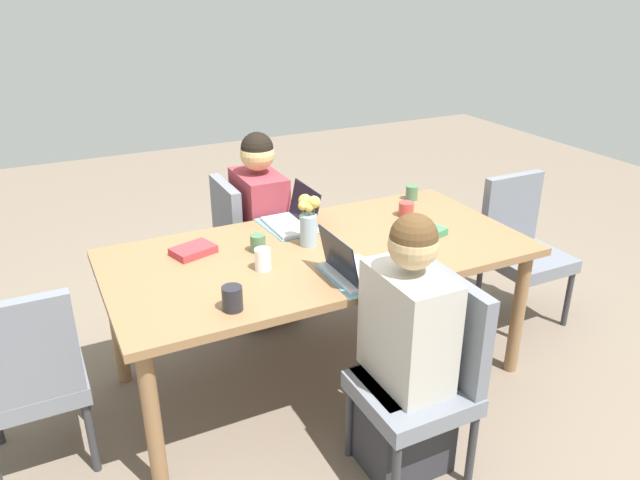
% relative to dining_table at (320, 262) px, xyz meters
% --- Properties ---
extents(ground_plane, '(10.00, 10.00, 0.00)m').
position_rel_dining_table_xyz_m(ground_plane, '(0.00, 0.00, -0.68)').
color(ground_plane, '#756656').
extents(dining_table, '(2.10, 1.02, 0.76)m').
position_rel_dining_table_xyz_m(dining_table, '(0.00, 0.00, 0.00)').
color(dining_table, olive).
rests_on(dining_table, ground_plane).
extents(chair_far_left_near, '(0.44, 0.44, 0.90)m').
position_rel_dining_table_xyz_m(chair_far_left_near, '(-0.11, 0.79, -0.18)').
color(chair_far_left_near, slate).
rests_on(chair_far_left_near, ground_plane).
extents(person_far_left_near, '(0.36, 0.40, 1.19)m').
position_rel_dining_table_xyz_m(person_far_left_near, '(-0.04, 0.73, -0.16)').
color(person_far_left_near, '#2D2D33').
rests_on(person_far_left_near, ground_plane).
extents(chair_near_left_mid, '(0.44, 0.44, 0.90)m').
position_rel_dining_table_xyz_m(chair_near_left_mid, '(0.11, -0.79, -0.18)').
color(chair_near_left_mid, slate).
rests_on(chair_near_left_mid, ground_plane).
extents(person_near_left_mid, '(0.36, 0.40, 1.19)m').
position_rel_dining_table_xyz_m(person_near_left_mid, '(0.04, -0.73, -0.16)').
color(person_near_left_mid, '#2D2D33').
rests_on(person_near_left_mid, ground_plane).
extents(chair_head_right_left_far, '(0.44, 0.44, 0.90)m').
position_rel_dining_table_xyz_m(chair_head_right_left_far, '(1.41, 0.04, -0.18)').
color(chair_head_right_left_far, slate).
rests_on(chair_head_right_left_far, ground_plane).
extents(chair_head_left_right_near, '(0.44, 0.44, 0.90)m').
position_rel_dining_table_xyz_m(chair_head_left_right_near, '(-1.39, -0.07, -0.18)').
color(chair_head_left_right_near, slate).
rests_on(chair_head_left_right_near, ground_plane).
extents(flower_vase, '(0.12, 0.11, 0.26)m').
position_rel_dining_table_xyz_m(flower_vase, '(-0.03, 0.08, 0.21)').
color(flower_vase, '#8EA8B7').
rests_on(flower_vase, dining_table).
extents(placemat_far_left_near, '(0.28, 0.38, 0.00)m').
position_rel_dining_table_xyz_m(placemat_far_left_near, '(-0.02, 0.35, 0.08)').
color(placemat_far_left_near, slate).
rests_on(placemat_far_left_near, dining_table).
extents(placemat_near_left_mid, '(0.27, 0.37, 0.00)m').
position_rel_dining_table_xyz_m(placemat_near_left_mid, '(0.02, -0.35, 0.08)').
color(placemat_near_left_mid, slate).
rests_on(placemat_near_left_mid, dining_table).
extents(laptop_near_left_mid, '(0.22, 0.32, 0.21)m').
position_rel_dining_table_xyz_m(laptop_near_left_mid, '(-0.01, -0.33, 0.12)').
color(laptop_near_left_mid, silver).
rests_on(laptop_near_left_mid, dining_table).
extents(laptop_far_left_near, '(0.22, 0.32, 0.21)m').
position_rel_dining_table_xyz_m(laptop_far_left_near, '(0.01, 0.33, 0.12)').
color(laptop_far_left_near, silver).
rests_on(laptop_far_left_near, dining_table).
extents(coffee_mug_near_left, '(0.08, 0.08, 0.10)m').
position_rel_dining_table_xyz_m(coffee_mug_near_left, '(-0.34, -0.08, 0.13)').
color(coffee_mug_near_left, white).
rests_on(coffee_mug_near_left, dining_table).
extents(coffee_mug_near_right, '(0.09, 0.09, 0.08)m').
position_rel_dining_table_xyz_m(coffee_mug_near_right, '(0.64, 0.19, 0.11)').
color(coffee_mug_near_right, '#AD3D38').
rests_on(coffee_mug_near_right, dining_table).
extents(coffee_mug_centre_left, '(0.08, 0.08, 0.09)m').
position_rel_dining_table_xyz_m(coffee_mug_centre_left, '(-0.29, 0.12, 0.12)').
color(coffee_mug_centre_left, '#47704C').
rests_on(coffee_mug_centre_left, dining_table).
extents(coffee_mug_centre_right, '(0.09, 0.09, 0.10)m').
position_rel_dining_table_xyz_m(coffee_mug_centre_right, '(-0.59, -0.37, 0.13)').
color(coffee_mug_centre_right, '#232328').
rests_on(coffee_mug_centre_right, dining_table).
extents(coffee_mug_far_left, '(0.07, 0.07, 0.09)m').
position_rel_dining_table_xyz_m(coffee_mug_far_left, '(0.82, 0.40, 0.12)').
color(coffee_mug_far_left, '#47704C').
rests_on(coffee_mug_far_left, dining_table).
extents(book_red_cover, '(0.23, 0.19, 0.04)m').
position_rel_dining_table_xyz_m(book_red_cover, '(0.57, -0.10, 0.09)').
color(book_red_cover, '#3D7F56').
rests_on(book_red_cover, dining_table).
extents(book_blue_cover, '(0.23, 0.19, 0.04)m').
position_rel_dining_table_xyz_m(book_blue_cover, '(-0.58, 0.23, 0.09)').
color(book_blue_cover, '#B73338').
rests_on(book_blue_cover, dining_table).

